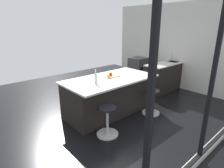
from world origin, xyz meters
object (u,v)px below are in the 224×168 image
Objects in this scene: kitchen_island at (109,95)px; apple_red at (111,74)px; water_bottle at (96,78)px; stool_middle at (107,122)px; oven_range at (138,69)px; stool_by_window at (151,103)px; apple_yellow at (108,75)px; cutting_board at (112,76)px.

apple_red reaches higher than kitchen_island.
stool_middle is at bearing 72.00° from water_bottle.
apple_red reaches higher than oven_range.
stool_by_window is 1.57m from water_bottle.
apple_red is at bearing -134.55° from stool_middle.
water_bottle is at bearing 18.49° from apple_red.
stool_by_window is 1.27m from apple_yellow.
stool_middle is at bearing 43.71° from cutting_board.
apple_yellow reaches higher than stool_by_window.
stool_middle is 1.35m from apple_red.
apple_yellow reaches higher than cutting_board.
kitchen_island reaches higher than stool_middle.
oven_range is at bearing -152.58° from apple_red.
kitchen_island is at bearing 27.62° from oven_range.
apple_red reaches higher than apple_yellow.
apple_red reaches higher than stool_middle.
kitchen_island reaches higher than oven_range.
stool_by_window and stool_middle have the same top height.
cutting_board is at bearing -164.61° from water_bottle.
apple_yellow is at bearing -46.20° from stool_by_window.
kitchen_island is 28.18× the size of apple_yellow.
apple_yellow reaches higher than stool_middle.
oven_range reaches higher than stool_middle.
apple_yellow is 0.52m from water_bottle.
water_bottle is at bearing -108.00° from stool_middle.
stool_middle is at bearing 48.09° from apple_yellow.
oven_range is at bearing -152.72° from apple_yellow.
stool_by_window is at bearing 133.80° from apple_yellow.
apple_red is (-0.82, -0.83, 0.68)m from stool_middle.
oven_range is 3.06m from apple_red.
oven_range is 3.70m from water_bottle.
water_bottle reaches higher than stool_middle.
stool_by_window is 1.00× the size of stool_middle.
cutting_board reaches higher than kitchen_island.
kitchen_island is 26.07× the size of apple_red.
apple_yellow is (0.02, -0.01, 0.51)m from kitchen_island.
apple_red is at bearing -147.26° from kitchen_island.
apple_yellow is (0.14, 0.02, 0.05)m from cutting_board.
cutting_board is 0.06m from apple_red.
stool_middle is at bearing 45.45° from apple_red.
water_bottle is (0.63, 0.17, 0.11)m from cutting_board.
water_bottle is (1.23, -0.62, 0.74)m from stool_by_window.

